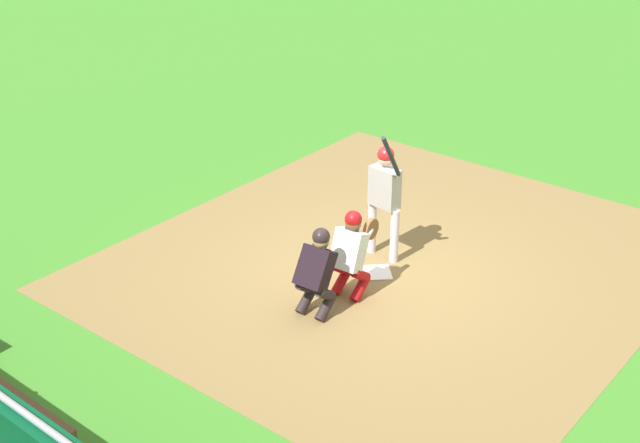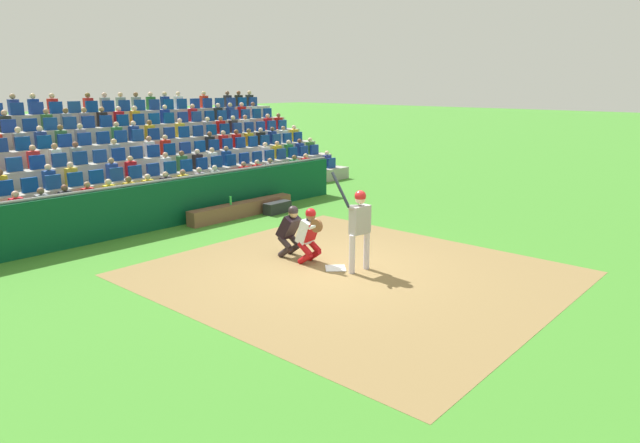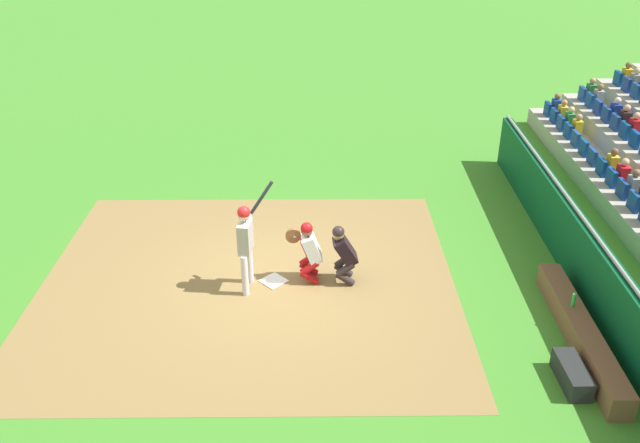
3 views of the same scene
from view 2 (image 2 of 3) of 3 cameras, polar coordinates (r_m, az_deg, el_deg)
The scene contains 11 objects.
ground_plane at distance 12.42m, azimuth 1.58°, elevation -4.83°, with size 160.00×160.00×0.00m, color #3D8229.
infield_dirt_patch at distance 12.11m, azimuth 3.37°, elevation -5.32°, with size 7.43×8.18×0.01m, color olive.
home_plate_marker at distance 12.41m, azimuth 1.58°, elevation -4.76°, with size 0.44×0.44×0.02m, color white.
batter_at_plate at distance 11.98m, azimuth 4.01°, elevation 0.01°, with size 0.64×0.68×2.17m.
catcher_crouching at distance 12.60m, azimuth -1.09°, elevation -1.12°, with size 0.49×0.74×1.30m.
home_plate_umpire at distance 13.11m, azimuth -3.05°, elevation -0.71°, with size 0.49×0.53×1.26m.
dugout_wall at distance 16.65m, azimuth -14.12°, elevation 1.96°, with size 12.44×0.24×1.38m.
dugout_bench at distance 17.38m, azimuth -7.92°, elevation 1.24°, with size 3.79×0.40×0.44m, color brown.
water_bottle_on_bench at distance 17.01m, azimuth -9.08°, elevation 2.14°, with size 0.07×0.07×0.26m, color green.
equipment_duffel_bag at distance 17.71m, azimuth -4.35°, elevation 1.43°, with size 0.94×0.36×0.35m, color black.
bleacher_stand at distance 21.21m, azimuth -22.26°, elevation 5.03°, with size 19.17×5.93×3.65m.
Camera 2 is at (8.89, 7.71, 3.98)m, focal length 31.50 mm.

